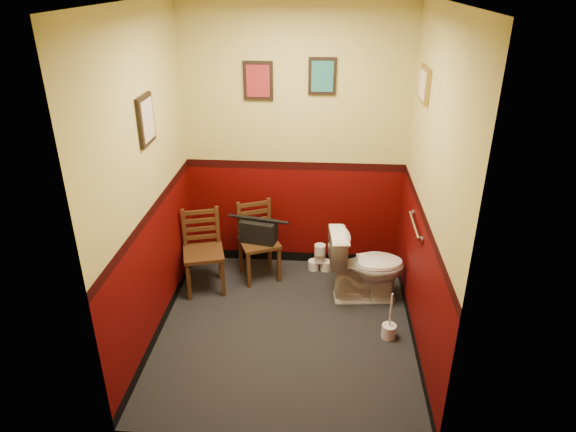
# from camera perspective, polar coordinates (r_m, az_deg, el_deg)

# --- Properties ---
(floor) EXTENTS (2.20, 2.40, 0.00)m
(floor) POSITION_cam_1_polar(r_m,az_deg,el_deg) (4.67, -0.23, -12.47)
(floor) COLOR black
(floor) RESTS_ON ground
(ceiling) EXTENTS (2.20, 2.40, 0.00)m
(ceiling) POSITION_cam_1_polar(r_m,az_deg,el_deg) (3.68, -0.31, 22.77)
(ceiling) COLOR silver
(ceiling) RESTS_ON ground
(wall_back) EXTENTS (2.20, 0.00, 2.70)m
(wall_back) POSITION_cam_1_polar(r_m,az_deg,el_deg) (5.11, 0.80, 8.17)
(wall_back) COLOR #440404
(wall_back) RESTS_ON ground
(wall_front) EXTENTS (2.20, 0.00, 2.70)m
(wall_front) POSITION_cam_1_polar(r_m,az_deg,el_deg) (2.92, -2.13, -6.11)
(wall_front) COLOR #440404
(wall_front) RESTS_ON ground
(wall_left) EXTENTS (0.00, 2.40, 2.70)m
(wall_left) POSITION_cam_1_polar(r_m,az_deg,el_deg) (4.21, -15.39, 3.31)
(wall_left) COLOR #440404
(wall_left) RESTS_ON ground
(wall_right) EXTENTS (0.00, 2.40, 2.70)m
(wall_right) POSITION_cam_1_polar(r_m,az_deg,el_deg) (4.05, 15.44, 2.43)
(wall_right) COLOR #440404
(wall_right) RESTS_ON ground
(grab_bar) EXTENTS (0.05, 0.56, 0.06)m
(grab_bar) POSITION_cam_1_polar(r_m,az_deg,el_deg) (4.44, 13.91, -1.03)
(grab_bar) COLOR silver
(grab_bar) RESTS_ON wall_right
(framed_print_back_a) EXTENTS (0.28, 0.04, 0.36)m
(framed_print_back_a) POSITION_cam_1_polar(r_m,az_deg,el_deg) (4.98, -3.34, 14.78)
(framed_print_back_a) COLOR black
(framed_print_back_a) RESTS_ON wall_back
(framed_print_back_b) EXTENTS (0.26, 0.04, 0.34)m
(framed_print_back_b) POSITION_cam_1_polar(r_m,az_deg,el_deg) (4.92, 3.84, 15.24)
(framed_print_back_b) COLOR black
(framed_print_back_b) RESTS_ON wall_back
(framed_print_left) EXTENTS (0.04, 0.30, 0.38)m
(framed_print_left) POSITION_cam_1_polar(r_m,az_deg,el_deg) (4.14, -15.49, 10.25)
(framed_print_left) COLOR black
(framed_print_left) RESTS_ON wall_left
(framed_print_right) EXTENTS (0.04, 0.34, 0.28)m
(framed_print_right) POSITION_cam_1_polar(r_m,az_deg,el_deg) (4.42, 14.90, 13.92)
(framed_print_right) COLOR olive
(framed_print_right) RESTS_ON wall_right
(toilet) EXTENTS (0.76, 0.47, 0.71)m
(toilet) POSITION_cam_1_polar(r_m,az_deg,el_deg) (4.94, 8.67, -5.51)
(toilet) COLOR white
(toilet) RESTS_ON floor
(toilet_brush) EXTENTS (0.13, 0.13, 0.45)m
(toilet_brush) POSITION_cam_1_polar(r_m,az_deg,el_deg) (4.63, 11.14, -12.35)
(toilet_brush) COLOR silver
(toilet_brush) RESTS_ON floor
(chair_left) EXTENTS (0.47, 0.47, 0.81)m
(chair_left) POSITION_cam_1_polar(r_m,az_deg,el_deg) (5.09, -9.41, -3.87)
(chair_left) COLOR #412713
(chair_left) RESTS_ON floor
(chair_right) EXTENTS (0.49, 0.49, 0.80)m
(chair_right) POSITION_cam_1_polar(r_m,az_deg,el_deg) (5.23, -3.36, -2.76)
(chair_right) COLOR #412713
(chair_right) RESTS_ON floor
(handbag) EXTENTS (0.38, 0.25, 0.26)m
(handbag) POSITION_cam_1_polar(r_m,az_deg,el_deg) (5.14, -3.28, -1.67)
(handbag) COLOR black
(handbag) RESTS_ON chair_right
(tp_stack) EXTENTS (0.24, 0.15, 0.31)m
(tp_stack) POSITION_cam_1_polar(r_m,az_deg,el_deg) (5.44, 3.54, -4.82)
(tp_stack) COLOR silver
(tp_stack) RESTS_ON floor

